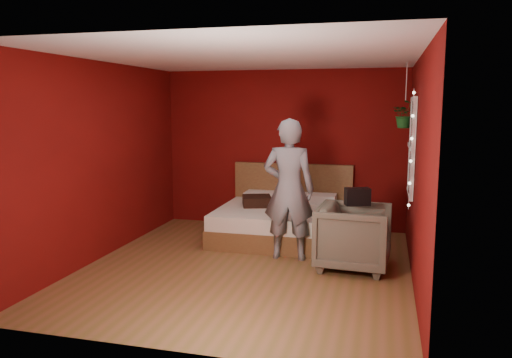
% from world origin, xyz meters
% --- Properties ---
extents(floor, '(4.50, 4.50, 0.00)m').
position_xyz_m(floor, '(0.00, 0.00, 0.00)').
color(floor, brown).
rests_on(floor, ground).
extents(room_walls, '(4.04, 4.54, 2.62)m').
position_xyz_m(room_walls, '(0.00, 0.00, 1.68)').
color(room_walls, '#670C0A').
rests_on(room_walls, ground).
extents(window, '(0.05, 0.97, 1.27)m').
position_xyz_m(window, '(1.97, 0.90, 1.50)').
color(window, white).
rests_on(window, room_walls).
extents(fairy_lights, '(0.04, 0.04, 1.45)m').
position_xyz_m(fairy_lights, '(1.94, 0.38, 1.50)').
color(fairy_lights, silver).
rests_on(fairy_lights, room_walls).
extents(bed, '(1.96, 1.66, 1.08)m').
position_xyz_m(bed, '(0.18, 1.46, 0.28)').
color(bed, brown).
rests_on(bed, ground).
extents(person, '(0.69, 0.46, 1.86)m').
position_xyz_m(person, '(0.43, 0.50, 0.93)').
color(person, gray).
rests_on(person, ground).
extents(armchair, '(0.94, 0.92, 0.81)m').
position_xyz_m(armchair, '(1.30, 0.30, 0.40)').
color(armchair, '#676251').
rests_on(armchair, ground).
extents(handbag, '(0.33, 0.24, 0.21)m').
position_xyz_m(handbag, '(1.33, 0.30, 0.92)').
color(handbag, black).
rests_on(handbag, armchair).
extents(throw_pillow, '(0.54, 0.54, 0.15)m').
position_xyz_m(throw_pillow, '(-0.25, 1.46, 0.56)').
color(throw_pillow, black).
rests_on(throw_pillow, bed).
extents(hanging_plant, '(0.36, 0.32, 0.88)m').
position_xyz_m(hanging_plant, '(1.88, 1.23, 1.91)').
color(hanging_plant, silver).
rests_on(hanging_plant, room_walls).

